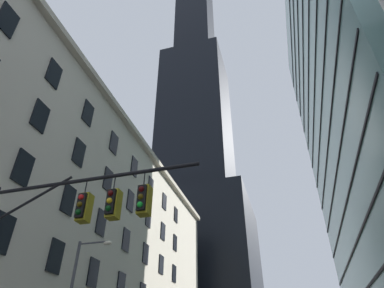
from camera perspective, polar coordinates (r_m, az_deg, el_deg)
station_building at (r=38.23m, az=-22.09°, el=-15.19°), size 15.31×56.39×25.43m
dark_skyscraper at (r=95.09m, az=0.74°, el=-2.01°), size 27.58×27.58×174.54m
traffic_signal_mast at (r=12.56m, az=-20.71°, el=-13.37°), size 8.54×0.63×7.79m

